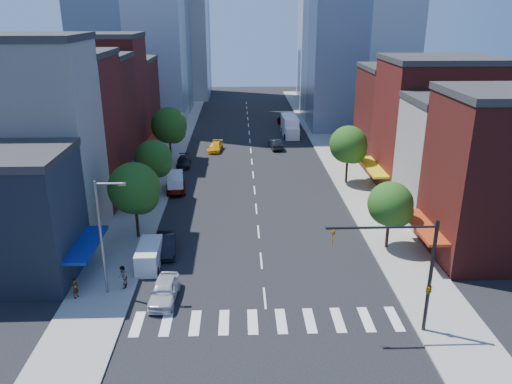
% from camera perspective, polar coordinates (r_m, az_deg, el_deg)
% --- Properties ---
extents(ground, '(220.00, 220.00, 0.00)m').
position_cam_1_polar(ground, '(38.47, 1.00, -12.04)').
color(ground, black).
rests_on(ground, ground).
extents(sidewalk_left, '(5.00, 120.00, 0.15)m').
position_cam_1_polar(sidewalk_left, '(76.09, -10.04, 4.25)').
color(sidewalk_left, gray).
rests_on(sidewalk_left, ground).
extents(sidewalk_right, '(5.00, 120.00, 0.15)m').
position_cam_1_polar(sidewalk_right, '(76.68, 8.85, 4.45)').
color(sidewalk_right, gray).
rests_on(sidewalk_right, ground).
extents(crosswalk, '(19.00, 3.00, 0.01)m').
position_cam_1_polar(crosswalk, '(35.97, 1.26, -14.57)').
color(crosswalk, silver).
rests_on(crosswalk, ground).
extents(bldg_left_1, '(12.00, 8.00, 18.00)m').
position_cam_1_polar(bldg_left_1, '(49.83, -24.70, 4.95)').
color(bldg_left_1, silver).
rests_on(bldg_left_1, ground).
extents(bldg_left_2, '(12.00, 9.00, 16.00)m').
position_cam_1_polar(bldg_left_2, '(57.76, -21.50, 6.24)').
color(bldg_left_2, maroon).
rests_on(bldg_left_2, ground).
extents(bldg_left_3, '(12.00, 8.00, 15.00)m').
position_cam_1_polar(bldg_left_3, '(65.74, -19.12, 7.63)').
color(bldg_left_3, '#561815').
rests_on(bldg_left_3, ground).
extents(bldg_left_4, '(12.00, 9.00, 17.00)m').
position_cam_1_polar(bldg_left_4, '(73.59, -17.36, 9.85)').
color(bldg_left_4, maroon).
rests_on(bldg_left_4, ground).
extents(bldg_left_5, '(12.00, 10.00, 13.00)m').
position_cam_1_polar(bldg_left_5, '(82.99, -15.58, 9.70)').
color(bldg_left_5, '#561815').
rests_on(bldg_left_5, ground).
extents(bldg_right_0, '(12.00, 9.00, 14.00)m').
position_cam_1_polar(bldg_right_0, '(47.16, 27.02, 1.26)').
color(bldg_right_0, '#561815').
rests_on(bldg_right_0, ground).
extents(bldg_right_1, '(12.00, 8.00, 12.00)m').
position_cam_1_polar(bldg_right_1, '(54.66, 22.77, 3.16)').
color(bldg_right_1, silver).
rests_on(bldg_right_1, ground).
extents(bldg_right_2, '(12.00, 10.00, 15.00)m').
position_cam_1_polar(bldg_right_2, '(62.31, 19.66, 6.93)').
color(bldg_right_2, maroon).
rests_on(bldg_right_2, ground).
extents(bldg_right_3, '(12.00, 10.00, 13.00)m').
position_cam_1_polar(bldg_right_3, '(71.69, 16.75, 8.03)').
color(bldg_right_3, '#561815').
rests_on(bldg_right_3, ground).
extents(traffic_signal, '(7.24, 2.24, 8.00)m').
position_cam_1_polar(traffic_signal, '(34.48, 18.42, -9.26)').
color(traffic_signal, black).
rests_on(traffic_signal, sidewalk_right).
extents(streetlight, '(2.25, 0.25, 9.00)m').
position_cam_1_polar(streetlight, '(38.14, -17.08, -4.31)').
color(streetlight, slate).
rests_on(streetlight, sidewalk_left).
extents(tree_left_near, '(4.80, 4.80, 7.30)m').
position_cam_1_polar(tree_left_near, '(47.14, -13.57, 0.20)').
color(tree_left_near, black).
rests_on(tree_left_near, sidewalk_left).
extents(tree_left_mid, '(4.20, 4.20, 6.65)m').
position_cam_1_polar(tree_left_mid, '(57.53, -11.50, 3.61)').
color(tree_left_mid, black).
rests_on(tree_left_mid, sidewalk_left).
extents(tree_left_far, '(5.00, 5.00, 7.75)m').
position_cam_1_polar(tree_left_far, '(70.78, -9.79, 7.36)').
color(tree_left_far, black).
rests_on(tree_left_far, sidewalk_left).
extents(tree_right_near, '(4.00, 4.00, 6.20)m').
position_cam_1_polar(tree_right_near, '(45.63, 15.29, -1.54)').
color(tree_right_near, black).
rests_on(tree_right_near, sidewalk_right).
extents(tree_right_far, '(4.60, 4.60, 7.20)m').
position_cam_1_polar(tree_right_far, '(61.97, 10.65, 5.18)').
color(tree_right_far, black).
rests_on(tree_right_far, sidewalk_right).
extents(parked_car_front, '(2.12, 4.80, 1.61)m').
position_cam_1_polar(parked_car_front, '(38.45, -10.44, -11.02)').
color(parked_car_front, silver).
rests_on(parked_car_front, ground).
extents(parked_car_second, '(2.13, 4.85, 1.55)m').
position_cam_1_polar(parked_car_second, '(45.45, -10.25, -5.91)').
color(parked_car_second, black).
rests_on(parked_car_second, ground).
extents(parked_car_third, '(2.71, 4.90, 1.30)m').
position_cam_1_polar(parked_car_third, '(60.07, -9.15, 0.58)').
color(parked_car_third, '#999999').
rests_on(parked_car_third, ground).
extents(parked_car_rear, '(2.02, 4.62, 1.32)m').
position_cam_1_polar(parked_car_rear, '(70.03, -8.25, 3.47)').
color(parked_car_rear, black).
rests_on(parked_car_rear, ground).
extents(cargo_van_near, '(1.92, 4.54, 1.92)m').
position_cam_1_polar(cargo_van_near, '(43.26, -12.13, -7.20)').
color(cargo_van_near, silver).
rests_on(cargo_van_near, ground).
extents(cargo_van_far, '(2.33, 4.73, 1.94)m').
position_cam_1_polar(cargo_van_far, '(60.54, -9.19, 1.04)').
color(cargo_van_far, white).
rests_on(cargo_van_far, ground).
extents(taxi, '(2.46, 4.80, 1.33)m').
position_cam_1_polar(taxi, '(77.07, -4.66, 5.16)').
color(taxi, '#F7AA0D').
rests_on(taxi, ground).
extents(traffic_car_oncoming, '(2.12, 4.71, 1.50)m').
position_cam_1_polar(traffic_car_oncoming, '(78.18, 2.25, 5.49)').
color(traffic_car_oncoming, black).
rests_on(traffic_car_oncoming, ground).
extents(traffic_car_far, '(1.63, 3.93, 1.33)m').
position_cam_1_polar(traffic_car_far, '(96.59, 2.96, 8.25)').
color(traffic_car_far, '#999999').
rests_on(traffic_car_far, ground).
extents(box_truck, '(2.65, 8.15, 3.26)m').
position_cam_1_polar(box_truck, '(86.59, 3.91, 7.44)').
color(box_truck, white).
rests_on(box_truck, ground).
extents(pedestrian_near, '(0.54, 0.67, 1.59)m').
position_cam_1_polar(pedestrian_near, '(40.20, -19.95, -10.28)').
color(pedestrian_near, '#999999').
rests_on(pedestrian_near, sidewalk_left).
extents(pedestrian_far, '(0.79, 0.96, 1.82)m').
position_cam_1_polar(pedestrian_far, '(40.38, -14.99, -9.37)').
color(pedestrian_far, '#999999').
rests_on(pedestrian_far, sidewalk_left).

